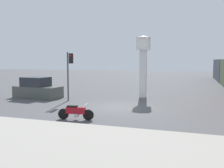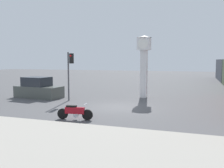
{
  "view_description": "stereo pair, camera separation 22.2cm",
  "coord_description": "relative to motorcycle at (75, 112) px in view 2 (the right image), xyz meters",
  "views": [
    {
      "loc": [
        4.95,
        -16.4,
        3.26
      ],
      "look_at": [
        -0.42,
        -0.02,
        1.62
      ],
      "focal_mm": 40.0,
      "sensor_mm": 36.0,
      "label": 1
    },
    {
      "loc": [
        5.16,
        -16.33,
        3.26
      ],
      "look_at": [
        -0.42,
        -0.02,
        1.62
      ],
      "focal_mm": 40.0,
      "sensor_mm": 36.0,
      "label": 2
    }
  ],
  "objects": [
    {
      "name": "ground_plane",
      "position": [
        1.14,
        4.22,
        -0.43
      ],
      "size": [
        120.0,
        120.0,
        0.0
      ],
      "primitive_type": "plane",
      "color": "#4C4C4F"
    },
    {
      "name": "parked_car",
      "position": [
        -6.87,
        6.37,
        0.32
      ],
      "size": [
        4.37,
        2.24,
        1.8
      ],
      "rotation": [
        0.0,
        0.0,
        -0.11
      ],
      "color": "#4C514C",
      "rests_on": "ground_plane"
    },
    {
      "name": "clock_tower",
      "position": [
        1.89,
        9.4,
        3.13
      ],
      "size": [
        1.27,
        1.27,
        5.41
      ],
      "color": "white",
      "rests_on": "ground_plane"
    },
    {
      "name": "traffic_light",
      "position": [
        -3.33,
        5.67,
        2.27
      ],
      "size": [
        0.5,
        0.35,
        3.91
      ],
      "color": "#47474C",
      "rests_on": "ground_plane"
    },
    {
      "name": "sidewalk_strip",
      "position": [
        1.14,
        -4.0,
        -0.38
      ],
      "size": [
        36.0,
        6.0,
        0.1
      ],
      "color": "#9E998E",
      "rests_on": "ground_plane"
    },
    {
      "name": "motorcycle",
      "position": [
        0.0,
        0.0,
        0.0
      ],
      "size": [
        2.02,
        0.48,
        0.89
      ],
      "rotation": [
        0.0,
        0.0,
        0.13
      ],
      "color": "black",
      "rests_on": "ground_plane"
    }
  ]
}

